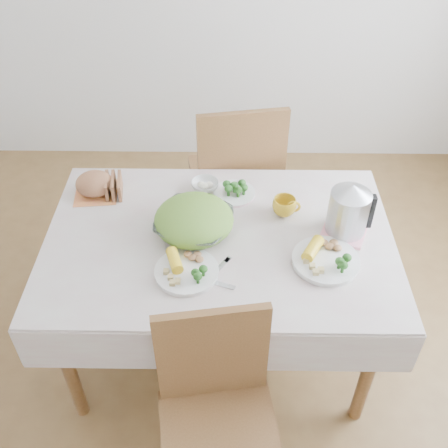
{
  "coord_description": "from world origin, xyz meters",
  "views": [
    {
      "loc": [
        0.04,
        -1.65,
        2.3
      ],
      "look_at": [
        0.02,
        0.02,
        0.82
      ],
      "focal_mm": 42.0,
      "sensor_mm": 36.0,
      "label": 1
    }
  ],
  "objects_px": {
    "dining_table": "(220,296)",
    "salad_bowl": "(194,224)",
    "yellow_mug": "(284,206)",
    "dinner_plate_right": "(326,261)",
    "chair_far": "(234,185)",
    "chair_near": "(220,438)",
    "electric_kettle": "(348,211)",
    "dinner_plate_left": "(187,272)"
  },
  "relations": [
    {
      "from": "dining_table",
      "to": "salad_bowl",
      "type": "xyz_separation_m",
      "value": [
        -0.11,
        0.04,
        0.43
      ]
    },
    {
      "from": "chair_far",
      "to": "yellow_mug",
      "type": "height_order",
      "value": "chair_far"
    },
    {
      "from": "electric_kettle",
      "to": "chair_near",
      "type": "bearing_deg",
      "value": -130.09
    },
    {
      "from": "salad_bowl",
      "to": "yellow_mug",
      "type": "distance_m",
      "value": 0.42
    },
    {
      "from": "chair_near",
      "to": "salad_bowl",
      "type": "relative_size",
      "value": 2.93
    },
    {
      "from": "chair_far",
      "to": "electric_kettle",
      "type": "height_order",
      "value": "electric_kettle"
    },
    {
      "from": "chair_far",
      "to": "salad_bowl",
      "type": "distance_m",
      "value": 0.82
    },
    {
      "from": "salad_bowl",
      "to": "yellow_mug",
      "type": "relative_size",
      "value": 3.0
    },
    {
      "from": "salad_bowl",
      "to": "yellow_mug",
      "type": "height_order",
      "value": "yellow_mug"
    },
    {
      "from": "yellow_mug",
      "to": "dinner_plate_right",
      "type": "bearing_deg",
      "value": -64.21
    },
    {
      "from": "dinner_plate_left",
      "to": "salad_bowl",
      "type": "bearing_deg",
      "value": 86.33
    },
    {
      "from": "salad_bowl",
      "to": "dinner_plate_left",
      "type": "distance_m",
      "value": 0.26
    },
    {
      "from": "dinner_plate_right",
      "to": "chair_far",
      "type": "bearing_deg",
      "value": 112.05
    },
    {
      "from": "dinner_plate_left",
      "to": "chair_near",
      "type": "bearing_deg",
      "value": -74.96
    },
    {
      "from": "dinner_plate_right",
      "to": "electric_kettle",
      "type": "bearing_deg",
      "value": 60.74
    },
    {
      "from": "electric_kettle",
      "to": "dinner_plate_right",
      "type": "bearing_deg",
      "value": -125.69
    },
    {
      "from": "dining_table",
      "to": "chair_far",
      "type": "height_order",
      "value": "chair_far"
    },
    {
      "from": "yellow_mug",
      "to": "electric_kettle",
      "type": "relative_size",
      "value": 0.45
    },
    {
      "from": "chair_near",
      "to": "electric_kettle",
      "type": "height_order",
      "value": "electric_kettle"
    },
    {
      "from": "dining_table",
      "to": "dinner_plate_right",
      "type": "relative_size",
      "value": 5.04
    },
    {
      "from": "chair_near",
      "to": "dining_table",
      "type": "bearing_deg",
      "value": 82.34
    },
    {
      "from": "dining_table",
      "to": "salad_bowl",
      "type": "relative_size",
      "value": 4.35
    },
    {
      "from": "dinner_plate_left",
      "to": "yellow_mug",
      "type": "bearing_deg",
      "value": 42.31
    },
    {
      "from": "chair_far",
      "to": "dinner_plate_left",
      "type": "bearing_deg",
      "value": 68.82
    },
    {
      "from": "dining_table",
      "to": "dinner_plate_right",
      "type": "distance_m",
      "value": 0.61
    },
    {
      "from": "dinner_plate_left",
      "to": "chair_far",
      "type": "bearing_deg",
      "value": 78.93
    },
    {
      "from": "chair_near",
      "to": "dinner_plate_right",
      "type": "height_order",
      "value": "chair_near"
    },
    {
      "from": "dining_table",
      "to": "dinner_plate_left",
      "type": "distance_m",
      "value": 0.47
    },
    {
      "from": "yellow_mug",
      "to": "dining_table",
      "type": "bearing_deg",
      "value": -150.85
    },
    {
      "from": "chair_near",
      "to": "dinner_plate_right",
      "type": "bearing_deg",
      "value": 46.04
    },
    {
      "from": "salad_bowl",
      "to": "dining_table",
      "type": "bearing_deg",
      "value": -19.3
    },
    {
      "from": "chair_near",
      "to": "chair_far",
      "type": "distance_m",
      "value": 1.51
    },
    {
      "from": "chair_near",
      "to": "yellow_mug",
      "type": "distance_m",
      "value": 1.01
    },
    {
      "from": "dinner_plate_right",
      "to": "electric_kettle",
      "type": "height_order",
      "value": "electric_kettle"
    },
    {
      "from": "salad_bowl",
      "to": "dinner_plate_left",
      "type": "bearing_deg",
      "value": -93.67
    },
    {
      "from": "dining_table",
      "to": "dinner_plate_right",
      "type": "height_order",
      "value": "dinner_plate_right"
    },
    {
      "from": "chair_far",
      "to": "dinner_plate_left",
      "type": "relative_size",
      "value": 4.08
    },
    {
      "from": "dinner_plate_right",
      "to": "dining_table",
      "type": "bearing_deg",
      "value": 161.39
    },
    {
      "from": "chair_near",
      "to": "chair_far",
      "type": "height_order",
      "value": "chair_far"
    },
    {
      "from": "dinner_plate_right",
      "to": "yellow_mug",
      "type": "relative_size",
      "value": 2.58
    },
    {
      "from": "salad_bowl",
      "to": "yellow_mug",
      "type": "xyz_separation_m",
      "value": [
        0.4,
        0.12,
        0.0
      ]
    },
    {
      "from": "chair_near",
      "to": "electric_kettle",
      "type": "distance_m",
      "value": 1.04
    }
  ]
}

